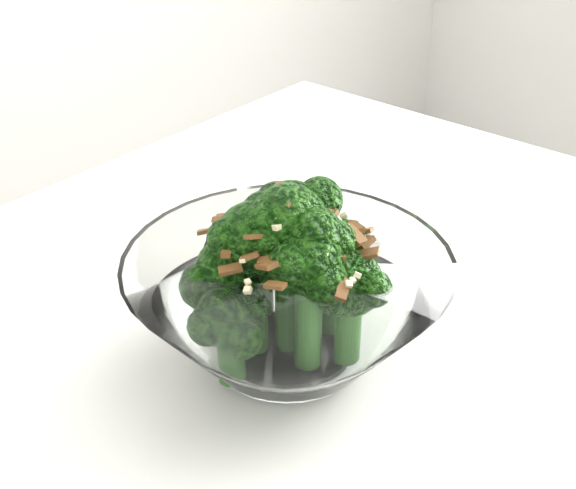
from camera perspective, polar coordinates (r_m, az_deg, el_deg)
broccoli_dish at (r=0.48m, az=-0.04°, el=-3.69°), size 0.19×0.19×0.12m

